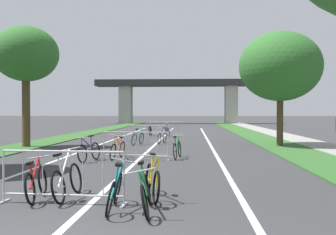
{
  "coord_description": "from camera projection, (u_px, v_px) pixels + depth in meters",
  "views": [
    {
      "loc": [
        1.96,
        -4.32,
        1.8
      ],
      "look_at": [
        0.35,
        22.68,
        1.38
      ],
      "focal_mm": 41.76,
      "sensor_mm": 36.0,
      "label": 1
    }
  ],
  "objects": [
    {
      "name": "grass_verge_left",
      "position": [
        85.0,
        134.0,
        31.27
      ],
      "size": [
        2.21,
        64.7,
        0.05
      ],
      "primitive_type": "cube",
      "color": "#2D5B26",
      "rests_on": "ground"
    },
    {
      "name": "grass_verge_right",
      "position": [
        250.0,
        134.0,
        30.49
      ],
      "size": [
        2.21,
        64.7,
        0.05
      ],
      "primitive_type": "cube",
      "color": "#2D5B26",
      "rests_on": "ground"
    },
    {
      "name": "sidewalk_path_right",
      "position": [
        277.0,
        134.0,
        30.36
      ],
      "size": [
        1.95,
        64.7,
        0.08
      ],
      "primitive_type": "cube",
      "color": "gray",
      "rests_on": "ground"
    },
    {
      "name": "lane_stripe_center",
      "position": [
        158.0,
        142.0,
        23.14
      ],
      "size": [
        0.14,
        37.43,
        0.01
      ],
      "primitive_type": "cube",
      "color": "silver",
      "rests_on": "ground"
    },
    {
      "name": "lane_stripe_right_lane",
      "position": [
        209.0,
        142.0,
        22.96
      ],
      "size": [
        0.14,
        37.43,
        0.01
      ],
      "primitive_type": "cube",
      "color": "silver",
      "rests_on": "ground"
    },
    {
      "name": "lane_stripe_left_lane",
      "position": [
        108.0,
        141.0,
        23.32
      ],
      "size": [
        0.14,
        37.43,
        0.01
      ],
      "primitive_type": "cube",
      "color": "silver",
      "rests_on": "ground"
    },
    {
      "name": "overpass_bridge",
      "position": [
        178.0,
        92.0,
        57.76
      ],
      "size": [
        24.37,
        3.11,
        6.47
      ],
      "color": "#2D2D30",
      "rests_on": "ground"
    },
    {
      "name": "tree_left_oak_mid",
      "position": [
        26.0,
        55.0,
        19.4
      ],
      "size": [
        3.24,
        3.24,
        6.05
      ],
      "color": "#4C3823",
      "rests_on": "ground"
    },
    {
      "name": "tree_right_cypress_far",
      "position": [
        280.0,
        67.0,
        19.88
      ],
      "size": [
        4.17,
        4.17,
        5.87
      ],
      "color": "#4C3823",
      "rests_on": "ground"
    },
    {
      "name": "crowd_barrier_nearest",
      "position": [
        63.0,
        177.0,
        7.57
      ],
      "size": [
        2.51,
        0.58,
        1.05
      ],
      "rotation": [
        0.0,
        0.0,
        -0.06
      ],
      "color": "#ADADB2",
      "rests_on": "ground"
    },
    {
      "name": "crowd_barrier_second",
      "position": [
        136.0,
        146.0,
        14.46
      ],
      "size": [
        2.51,
        0.56,
        1.05
      ],
      "rotation": [
        0.0,
        0.0,
        -0.05
      ],
      "color": "#ADADB2",
      "rests_on": "ground"
    },
    {
      "name": "crowd_barrier_third",
      "position": [
        148.0,
        135.0,
        21.39
      ],
      "size": [
        2.51,
        0.55,
        1.05
      ],
      "rotation": [
        0.0,
        0.0,
        0.05
      ],
      "color": "#ADADB2",
      "rests_on": "ground"
    },
    {
      "name": "crowd_barrier_fourth",
      "position": [
        166.0,
        129.0,
        28.28
      ],
      "size": [
        2.5,
        0.49,
        1.05
      ],
      "rotation": [
        0.0,
        0.0,
        0.02
      ],
      "color": "#ADADB2",
      "rests_on": "ground"
    },
    {
      "name": "bicycle_green_0",
      "position": [
        177.0,
        149.0,
        14.96
      ],
      "size": [
        0.53,
        1.68,
        0.88
      ],
      "rotation": [
        0.0,
        0.0,
        -0.13
      ],
      "color": "black",
      "rests_on": "ground"
    },
    {
      "name": "bicycle_teal_1",
      "position": [
        115.0,
        191.0,
        7.09
      ],
      "size": [
        0.48,
        1.59,
        0.92
      ],
      "rotation": [
        0.0,
        0.0,
        0.05
      ],
      "color": "black",
      "rests_on": "ground"
    },
    {
      "name": "bicycle_blue_2",
      "position": [
        167.0,
        131.0,
        28.69
      ],
      "size": [
        0.69,
        1.62,
        0.93
      ],
      "rotation": [
        0.0,
        0.0,
        0.23
      ],
      "color": "black",
      "rests_on": "ground"
    },
    {
      "name": "bicycle_white_3",
      "position": [
        67.0,
        180.0,
        8.06
      ],
      "size": [
        0.5,
        1.73,
        1.04
      ],
      "rotation": [
        0.0,
        0.0,
        -0.02
      ],
      "color": "black",
      "rests_on": "ground"
    },
    {
      "name": "bicycle_yellow_4",
      "position": [
        152.0,
        181.0,
        8.08
      ],
      "size": [
        0.7,
        1.73,
        0.96
      ],
      "rotation": [
        0.0,
        0.0,
        3.38
      ],
      "color": "black",
      "rests_on": "ground"
    },
    {
      "name": "bicycle_red_5",
      "position": [
        36.0,
        182.0,
        7.99
      ],
      "size": [
        0.56,
        1.63,
        0.86
      ],
      "rotation": [
        0.0,
        0.0,
        0.14
      ],
      "color": "black",
      "rests_on": "ground"
    },
    {
      "name": "bicycle_purple_6",
      "position": [
        89.0,
        151.0,
        14.06
      ],
      "size": [
        0.65,
        1.67,
        0.93
      ],
      "rotation": [
        0.0,
        0.0,
        2.92
      ],
      "color": "black",
      "rests_on": "ground"
    },
    {
      "name": "bicycle_silver_7",
      "position": [
        162.0,
        137.0,
        21.92
      ],
      "size": [
        0.5,
        1.55,
        0.92
      ],
      "rotation": [
        0.0,
        0.0,
        2.9
      ],
      "color": "black",
      "rests_on": "ground"
    },
    {
      "name": "bicycle_orange_8",
      "position": [
        118.0,
        149.0,
        14.87
      ],
      "size": [
        0.54,
        1.7,
        0.97
      ],
      "rotation": [
        0.0,
        0.0,
        3.0
      ],
      "color": "black",
      "rests_on": "ground"
    },
    {
      "name": "bicycle_black_9",
      "position": [
        150.0,
        131.0,
        28.91
      ],
      "size": [
        0.42,
        1.67,
        0.94
      ],
      "rotation": [
        0.0,
        0.0,
        -0.01
      ],
      "color": "black",
      "rests_on": "ground"
    },
    {
      "name": "bicycle_green_10",
      "position": [
        146.0,
        193.0,
        6.96
      ],
      "size": [
        0.54,
        1.7,
        0.89
      ],
      "rotation": [
        0.0,
        0.0,
        3.21
      ],
      "color": "black",
      "rests_on": "ground"
    },
    {
      "name": "bicycle_teal_11",
      "position": [
        138.0,
        138.0,
        21.0
      ],
      "size": [
        0.66,
        1.69,
        0.89
      ],
      "rotation": [
        0.0,
        0.0,
        -0.24
      ],
      "color": "black",
      "rests_on": "ground"
    }
  ]
}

